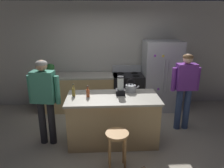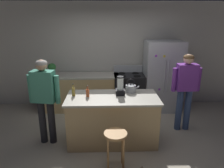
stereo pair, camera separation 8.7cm
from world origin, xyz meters
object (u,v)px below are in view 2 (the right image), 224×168
Objects in this scene: kitchen_island at (112,119)px; stove_range at (129,91)px; refrigerator at (162,76)px; bottle_vinegar at (73,91)px; tea_kettle at (131,88)px; blender_appliance at (120,87)px; person_by_island_left at (44,94)px; person_by_sink_right at (186,85)px; potted_plant at (52,68)px; bottle_cooking_sauce at (88,93)px; bar_stool at (115,141)px.

stove_range is at bearing 72.93° from kitchen_island.
kitchen_island is 2.04m from refrigerator.
bottle_vinegar is 0.86× the size of tea_kettle.
bottle_vinegar is at bearing -178.12° from blender_appliance.
person_by_island_left is 0.99× the size of person_by_sink_right.
person_by_island_left is at bearing -81.82° from potted_plant.
bottle_cooking_sauce is at bearing -121.45° from stove_range.
tea_kettle is (1.83, -1.30, -0.09)m from potted_plant.
blender_appliance is at bearing -129.71° from refrigerator.
potted_plant is 1.84m from bottle_cooking_sauce.
tea_kettle is at bearing 34.59° from blender_appliance.
bottle_cooking_sauce is (-1.97, -0.40, 0.01)m from person_by_sink_right.
bar_stool is (1.26, -0.79, -0.48)m from person_by_island_left.
refrigerator reaches higher than bar_stool.
person_by_island_left is 7.52× the size of bottle_cooking_sauce.
person_by_sink_right is at bearing 8.66° from person_by_island_left.
stove_range is at bearing 133.06° from person_by_sink_right.
refrigerator is 5.91× the size of potted_plant.
person_by_sink_right is (1.51, 0.41, 0.53)m from kitchen_island.
bar_stool is at bearing -97.88° from blender_appliance.
stove_range is 1.38m from tea_kettle.
person_by_sink_right is at bearing -46.94° from stove_range.
potted_plant is at bearing 133.36° from kitchen_island.
bottle_cooking_sauce is at bearing -139.89° from refrigerator.
bottle_vinegar is (-0.87, -0.03, -0.07)m from blender_appliance.
blender_appliance reaches higher than stove_range.
kitchen_island is 6.18× the size of tea_kettle.
blender_appliance is at bearing -41.94° from potted_plant.
potted_plant reaches higher than stove_range.
kitchen_island is 2.67× the size of bar_stool.
person_by_sink_right is at bearing 39.20° from bar_stool.
potted_plant is (-2.77, 0.05, 0.21)m from refrigerator.
kitchen_island is 5.68× the size of potted_plant.
person_by_island_left reaches higher than tea_kettle.
person_by_sink_right is 1.16m from tea_kettle.
person_by_sink_right reaches higher than tea_kettle.
stove_range reaches higher than kitchen_island.
person_by_island_left is at bearing -178.45° from bottle_cooking_sauce.
potted_plant reaches higher than kitchen_island.
bottle_cooking_sauce is (-0.46, 0.01, 0.54)m from kitchen_island.
person_by_island_left reaches higher than bottle_cooking_sauce.
potted_plant is 1.27× the size of bottle_vinegar.
bottle_cooking_sauce is (0.78, 0.02, 0.02)m from person_by_island_left.
blender_appliance is (0.12, 0.90, 0.57)m from bar_stool.
person_by_island_left is at bearing -170.84° from tea_kettle.
person_by_sink_right is at bearing 12.79° from blender_appliance.
refrigerator is 4.95× the size of blender_appliance.
bar_stool is at bearing -119.20° from refrigerator.
person_by_sink_right is 2.56× the size of bar_stool.
tea_kettle is at bearing -172.05° from person_by_sink_right.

